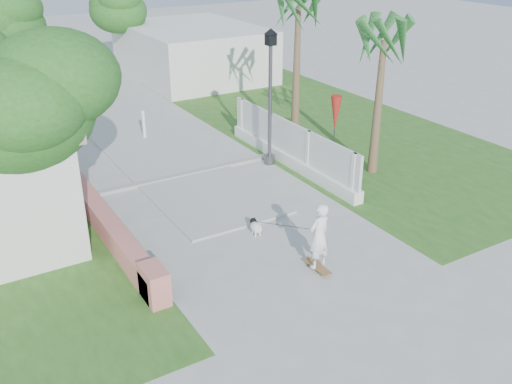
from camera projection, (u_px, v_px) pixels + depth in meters
ground at (289, 262)px, 13.56m from camera, size 90.00×90.00×0.00m
path_strip at (70, 82)px, 29.09m from camera, size 3.20×36.00×0.06m
curb at (184, 174)px, 18.20m from camera, size 6.50×0.25×0.10m
grass_right at (322, 124)px, 23.03m from camera, size 8.00×20.00×0.01m
pink_wall at (106, 224)px, 14.65m from camera, size 0.45×8.20×0.80m
lattice_fence at (290, 150)px, 18.80m from camera, size 0.35×7.00×1.50m
building_right at (193, 51)px, 29.79m from camera, size 6.00×8.00×2.60m
street_lamp at (270, 93)px, 18.15m from camera, size 0.44×0.44×4.44m
bollard at (144, 124)px, 21.18m from camera, size 0.14×0.14×1.09m
patio_umbrella at (336, 114)px, 18.58m from camera, size 0.36×0.36×2.30m
tree_left_near at (42, 103)px, 12.17m from camera, size 3.60×3.60×5.28m
tree_path_left at (9, 20)px, 22.97m from camera, size 3.40×3.40×5.23m
tree_path_right at (125, 7)px, 29.10m from camera, size 3.00×3.00×4.79m
palm_far at (298, 18)px, 18.85m from camera, size 1.80×1.80×5.30m
palm_near at (383, 49)px, 16.88m from camera, size 1.80×1.80×4.70m
skateboarder at (302, 232)px, 13.24m from camera, size 0.68×2.80×1.70m
dog at (256, 226)px, 14.71m from camera, size 0.33×0.58×0.40m
parked_car at (45, 41)px, 35.09m from camera, size 4.74×2.09×1.59m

